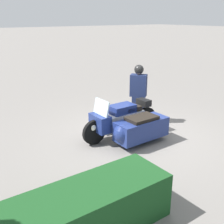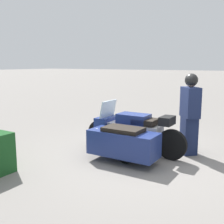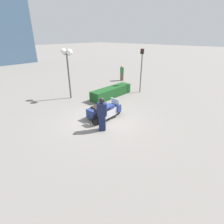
% 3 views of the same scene
% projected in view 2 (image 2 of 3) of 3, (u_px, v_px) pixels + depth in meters
% --- Properties ---
extents(ground_plane, '(160.00, 160.00, 0.00)m').
position_uv_depth(ground_plane, '(142.00, 158.00, 6.01)').
color(ground_plane, slate).
extents(police_motorcycle, '(2.46, 1.28, 1.16)m').
position_uv_depth(police_motorcycle, '(124.00, 136.00, 6.05)').
color(police_motorcycle, black).
rests_on(police_motorcycle, ground).
extents(officer_rider, '(0.54, 0.57, 1.80)m').
position_uv_depth(officer_rider, '(190.00, 112.00, 6.17)').
color(officer_rider, '#192347').
rests_on(officer_rider, ground).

